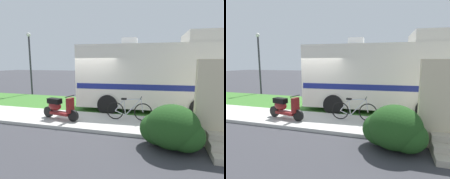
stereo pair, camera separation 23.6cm
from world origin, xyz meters
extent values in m
plane|color=#38383D|center=(0.00, 0.00, 0.00)|extent=(80.00, 80.00, 0.00)
cube|color=beige|center=(0.00, -1.20, 0.06)|extent=(24.00, 2.00, 0.12)
cube|color=#3D752D|center=(0.00, 1.50, 0.04)|extent=(24.00, 3.40, 0.08)
cube|color=silver|center=(2.58, 1.30, 1.69)|extent=(6.69, 2.82, 2.79)
cube|color=silver|center=(4.95, 1.45, 3.34)|extent=(1.94, 2.39, 0.50)
cube|color=navy|center=(2.58, 1.30, 1.28)|extent=(6.56, 2.83, 0.24)
cube|color=silver|center=(1.60, 1.24, 3.27)|extent=(0.74, 0.64, 0.36)
cylinder|color=black|center=(4.53, 2.58, 0.45)|extent=(0.92, 0.34, 0.90)
cylinder|color=black|center=(4.67, 0.28, 0.45)|extent=(0.92, 0.34, 0.90)
cylinder|color=black|center=(0.70, 2.34, 0.45)|extent=(0.92, 0.34, 0.90)
cylinder|color=black|center=(0.85, 0.04, 0.45)|extent=(0.92, 0.34, 0.90)
cylinder|color=black|center=(-0.02, -1.58, 0.34)|extent=(0.45, 0.18, 0.44)
cylinder|color=black|center=(-1.23, -1.34, 0.34)|extent=(0.45, 0.18, 0.44)
cube|color=maroon|center=(-0.62, -1.46, 0.36)|extent=(0.90, 0.44, 0.10)
cube|color=black|center=(-0.89, -1.41, 0.82)|extent=(0.60, 0.36, 0.20)
ellipsoid|color=maroon|center=(-0.89, -1.41, 0.62)|extent=(0.65, 0.41, 0.36)
cube|color=maroon|center=(-0.14, -1.56, 0.72)|extent=(0.20, 0.34, 0.56)
cylinder|color=black|center=(-0.14, -1.56, 1.07)|extent=(0.13, 0.50, 0.04)
sphere|color=white|center=(-0.14, -1.56, 0.90)|extent=(0.12, 0.12, 0.12)
torus|color=black|center=(2.49, -0.84, 0.46)|extent=(0.68, 0.08, 0.68)
torus|color=black|center=(1.43, -0.90, 0.46)|extent=(0.68, 0.08, 0.68)
cylinder|color=silver|center=(2.12, -0.86, 0.63)|extent=(0.60, 0.07, 0.68)
cylinder|color=silver|center=(1.80, -0.88, 0.61)|extent=(0.10, 0.04, 0.61)
cylinder|color=silver|center=(2.09, -0.86, 0.94)|extent=(0.64, 0.07, 0.09)
cylinder|color=silver|center=(1.63, -0.89, 0.38)|extent=(0.42, 0.06, 0.19)
cylinder|color=silver|center=(1.60, -0.89, 0.69)|extent=(0.37, 0.06, 0.47)
cylinder|color=silver|center=(2.45, -0.85, 0.71)|extent=(0.12, 0.04, 0.51)
cube|color=black|center=(1.77, -0.88, 0.94)|extent=(0.20, 0.11, 0.06)
cylinder|color=black|center=(2.41, -0.85, 1.00)|extent=(0.05, 0.52, 0.03)
cube|color=silver|center=(1.09, 5.65, 1.01)|extent=(2.70, 2.17, 1.47)
cube|color=black|center=(1.09, 5.65, 1.45)|extent=(2.57, 2.18, 0.44)
cube|color=silver|center=(3.93, 5.85, 0.66)|extent=(3.26, 2.21, 0.75)
cylinder|color=black|center=(0.96, 4.69, 0.38)|extent=(0.78, 0.29, 0.76)
cylinder|color=black|center=(0.82, 6.59, 0.38)|extent=(0.78, 0.29, 0.76)
cylinder|color=black|center=(4.37, 4.93, 0.38)|extent=(0.78, 0.29, 0.76)
cylinder|color=black|center=(4.23, 6.83, 0.38)|extent=(0.78, 0.29, 0.76)
ellipsoid|color=#1E4719|center=(3.45, -2.70, 0.63)|extent=(1.40, 1.26, 1.19)
ellipsoid|color=#1E4719|center=(3.10, -2.56, 0.49)|extent=(1.05, 0.94, 0.89)
ellipsoid|color=#1E4719|center=(3.76, -2.80, 0.45)|extent=(0.98, 0.88, 0.83)
cylinder|color=navy|center=(4.34, -1.38, 0.21)|extent=(0.07, 0.07, 0.18)
cylinder|color=navy|center=(4.34, -1.38, 0.32)|extent=(0.03, 0.03, 0.04)
cylinder|color=black|center=(4.34, -1.38, 0.34)|extent=(0.03, 0.03, 0.01)
cylinder|color=#333338|center=(-5.93, 3.60, 2.05)|extent=(0.12, 0.12, 4.09)
sphere|color=silver|center=(-5.93, 3.60, 4.21)|extent=(0.28, 0.28, 0.28)
camera|label=1|loc=(3.13, -7.63, 2.31)|focal=29.59mm
camera|label=2|loc=(3.35, -7.57, 2.31)|focal=29.59mm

